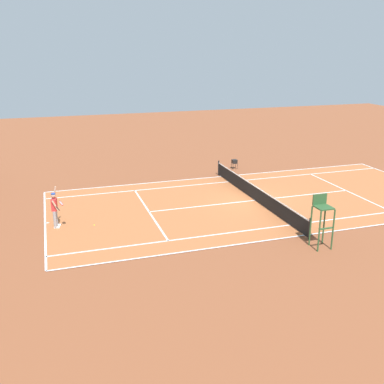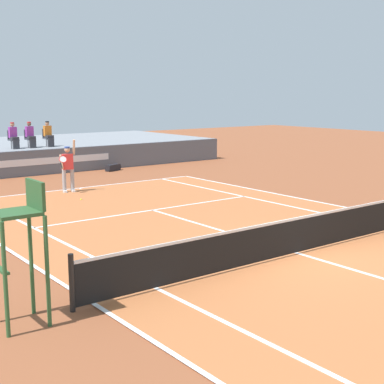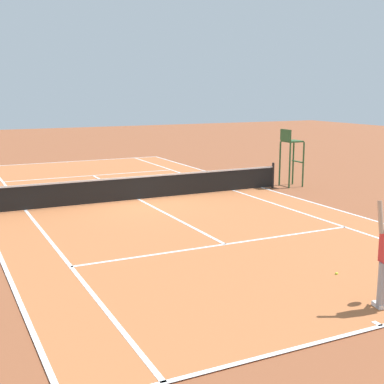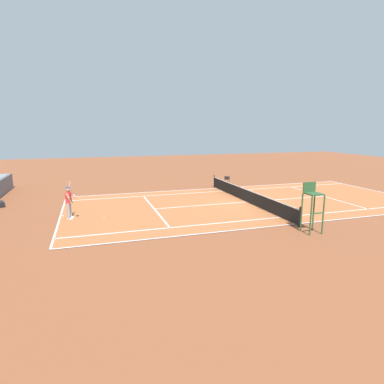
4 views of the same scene
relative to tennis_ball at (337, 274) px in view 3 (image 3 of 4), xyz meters
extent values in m
plane|color=brown|center=(1.08, -9.50, -0.03)|extent=(80.00, 80.00, 0.00)
cube|color=#B76638|center=(1.08, -9.50, -0.02)|extent=(10.98, 23.78, 0.02)
cube|color=white|center=(1.08, 2.39, -0.01)|extent=(10.98, 0.10, 0.01)
cube|color=white|center=(1.08, -21.39, -0.01)|extent=(10.98, 0.10, 0.01)
cube|color=white|center=(-4.41, -9.50, -0.01)|extent=(0.10, 23.78, 0.01)
cube|color=white|center=(-3.03, -9.50, -0.01)|extent=(0.10, 23.78, 0.01)
cube|color=white|center=(5.19, -9.50, -0.01)|extent=(0.10, 23.78, 0.01)
cube|color=white|center=(1.08, -3.10, -0.01)|extent=(8.22, 0.10, 0.01)
cube|color=white|center=(1.08, -15.90, -0.01)|extent=(8.22, 0.10, 0.01)
cube|color=white|center=(1.08, -9.50, -0.01)|extent=(0.10, 12.80, 0.01)
cube|color=white|center=(1.08, 2.29, -0.01)|extent=(0.10, 0.20, 0.01)
cube|color=white|center=(1.08, -21.29, -0.01)|extent=(0.10, 0.20, 0.01)
cylinder|color=black|center=(-4.86, -9.50, 0.50)|extent=(0.10, 0.10, 1.07)
cube|color=black|center=(1.08, -9.50, 0.45)|extent=(11.78, 0.02, 0.84)
cube|color=white|center=(1.08, -9.50, 0.87)|extent=(11.78, 0.03, 0.06)
cylinder|color=#9E9EA3|center=(0.54, 1.81, 0.43)|extent=(0.15, 0.15, 0.92)
cube|color=white|center=(0.53, 1.75, 0.02)|extent=(0.18, 0.30, 0.10)
cylinder|color=tan|center=(0.63, 1.76, 1.75)|extent=(0.13, 0.23, 0.61)
sphere|color=#D1E533|center=(0.00, 0.00, 0.00)|extent=(0.07, 0.07, 0.07)
cylinder|color=#2D562D|center=(-6.14, -9.85, 0.92)|extent=(0.07, 0.07, 1.90)
cylinder|color=#2D562D|center=(-6.14, -9.15, 0.92)|extent=(0.07, 0.07, 1.90)
cylinder|color=#2D562D|center=(-5.44, -9.85, 0.92)|extent=(0.07, 0.07, 1.90)
cylinder|color=#2D562D|center=(-5.44, -9.15, 0.92)|extent=(0.07, 0.07, 1.90)
cube|color=#2D562D|center=(-5.79, -9.50, 1.90)|extent=(0.70, 0.70, 0.06)
cube|color=#2D562D|center=(-5.44, -9.50, 2.17)|extent=(0.06, 0.70, 0.48)
cube|color=#2D562D|center=(-6.11, -9.50, 1.01)|extent=(0.10, 0.70, 0.04)
camera|label=1|loc=(-21.67, 1.73, 8.55)|focal=41.77mm
camera|label=2|loc=(-8.90, -18.31, 3.82)|focal=52.17mm
camera|label=3|loc=(7.81, 8.61, 4.01)|focal=49.38mm
camera|label=4|loc=(-18.34, 0.61, 4.95)|focal=30.12mm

